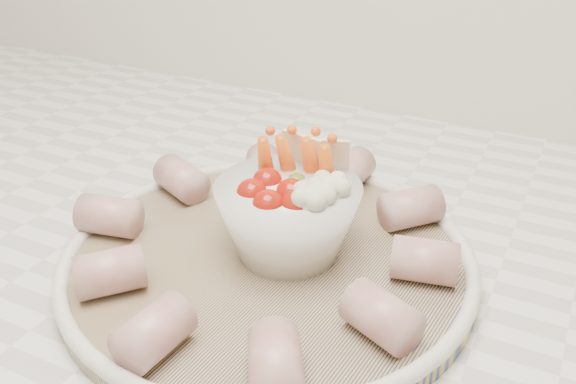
% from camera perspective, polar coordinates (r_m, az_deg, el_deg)
% --- Properties ---
extents(serving_platter, '(0.35, 0.35, 0.02)m').
position_cam_1_polar(serving_platter, '(0.51, -1.78, -6.06)').
color(serving_platter, navy).
rests_on(serving_platter, kitchen_counter).
extents(veggie_bowl, '(0.11, 0.11, 0.09)m').
position_cam_1_polar(veggie_bowl, '(0.50, 0.14, -1.89)').
color(veggie_bowl, white).
rests_on(veggie_bowl, serving_platter).
extents(cured_meat_rolls, '(0.31, 0.31, 0.03)m').
position_cam_1_polar(cured_meat_rolls, '(0.50, -1.90, -4.11)').
color(cured_meat_rolls, '#A24A4D').
rests_on(cured_meat_rolls, serving_platter).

